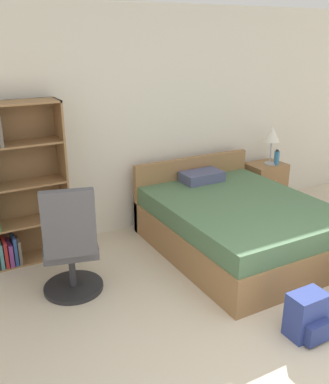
{
  "coord_description": "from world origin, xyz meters",
  "views": [
    {
      "loc": [
        -2.14,
        -1.29,
        2.27
      ],
      "look_at": [
        -0.34,
        1.98,
        0.89
      ],
      "focal_mm": 40.0,
      "sensor_mm": 36.0,
      "label": 1
    }
  ],
  "objects_px": {
    "water_bottle": "(277,158)",
    "nightstand": "(264,185)",
    "table_lamp": "(272,136)",
    "backpack_blue": "(307,316)",
    "bed": "(235,223)",
    "office_chair": "(71,248)",
    "bookshelf": "(7,189)"
  },
  "relations": [
    {
      "from": "backpack_blue",
      "to": "nightstand",
      "type": "bearing_deg",
      "value": 55.85
    },
    {
      "from": "water_bottle",
      "to": "table_lamp",
      "type": "bearing_deg",
      "value": 135.19
    },
    {
      "from": "bookshelf",
      "to": "backpack_blue",
      "type": "xyz_separation_m",
      "value": [
        1.8,
        -2.34,
        -0.64
      ]
    },
    {
      "from": "nightstand",
      "to": "backpack_blue",
      "type": "distance_m",
      "value": 2.78
    },
    {
      "from": "office_chair",
      "to": "table_lamp",
      "type": "height_order",
      "value": "table_lamp"
    },
    {
      "from": "water_bottle",
      "to": "backpack_blue",
      "type": "height_order",
      "value": "water_bottle"
    },
    {
      "from": "office_chair",
      "to": "bookshelf",
      "type": "bearing_deg",
      "value": 111.18
    },
    {
      "from": "bookshelf",
      "to": "nightstand",
      "type": "distance_m",
      "value": 3.4
    },
    {
      "from": "backpack_blue",
      "to": "office_chair",
      "type": "bearing_deg",
      "value": 135.03
    },
    {
      "from": "bed",
      "to": "table_lamp",
      "type": "xyz_separation_m",
      "value": [
        1.17,
        0.79,
        0.7
      ]
    },
    {
      "from": "water_bottle",
      "to": "backpack_blue",
      "type": "xyz_separation_m",
      "value": [
        -1.65,
        -2.2,
        -0.53
      ]
    },
    {
      "from": "bed",
      "to": "backpack_blue",
      "type": "relative_size",
      "value": 5.36
    },
    {
      "from": "bed",
      "to": "water_bottle",
      "type": "relative_size",
      "value": 9.72
    },
    {
      "from": "office_chair",
      "to": "water_bottle",
      "type": "relative_size",
      "value": 5.28
    },
    {
      "from": "bed",
      "to": "office_chair",
      "type": "relative_size",
      "value": 1.84
    },
    {
      "from": "office_chair",
      "to": "nightstand",
      "type": "distance_m",
      "value": 3.13
    },
    {
      "from": "bed",
      "to": "water_bottle",
      "type": "distance_m",
      "value": 1.48
    },
    {
      "from": "nightstand",
      "to": "backpack_blue",
      "type": "relative_size",
      "value": 1.64
    },
    {
      "from": "office_chair",
      "to": "backpack_blue",
      "type": "distance_m",
      "value": 2.07
    },
    {
      "from": "table_lamp",
      "to": "bed",
      "type": "bearing_deg",
      "value": -145.97
    },
    {
      "from": "water_bottle",
      "to": "nightstand",
      "type": "bearing_deg",
      "value": 131.17
    },
    {
      "from": "bookshelf",
      "to": "table_lamp",
      "type": "height_order",
      "value": "bookshelf"
    },
    {
      "from": "backpack_blue",
      "to": "bed",
      "type": "bearing_deg",
      "value": 74.04
    },
    {
      "from": "office_chair",
      "to": "nightstand",
      "type": "relative_size",
      "value": 1.77
    },
    {
      "from": "backpack_blue",
      "to": "water_bottle",
      "type": "bearing_deg",
      "value": 53.23
    },
    {
      "from": "bookshelf",
      "to": "nightstand",
      "type": "xyz_separation_m",
      "value": [
        3.36,
        -0.04,
        -0.51
      ]
    },
    {
      "from": "office_chair",
      "to": "water_bottle",
      "type": "xyz_separation_m",
      "value": [
        3.09,
        0.76,
        0.23
      ]
    },
    {
      "from": "table_lamp",
      "to": "backpack_blue",
      "type": "xyz_separation_m",
      "value": [
        -1.59,
        -2.26,
        -0.82
      ]
    },
    {
      "from": "nightstand",
      "to": "table_lamp",
      "type": "bearing_deg",
      "value": -56.03
    },
    {
      "from": "bed",
      "to": "table_lamp",
      "type": "height_order",
      "value": "table_lamp"
    },
    {
      "from": "table_lamp",
      "to": "backpack_blue",
      "type": "distance_m",
      "value": 2.89
    },
    {
      "from": "bookshelf",
      "to": "nightstand",
      "type": "relative_size",
      "value": 2.71
    }
  ]
}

